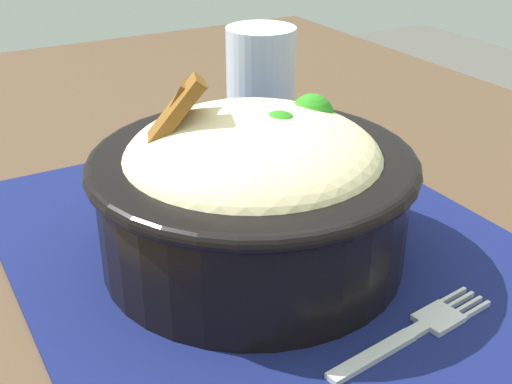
% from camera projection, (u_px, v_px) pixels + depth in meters
% --- Properties ---
extents(table, '(1.34, 0.92, 0.75)m').
position_uv_depth(table, '(259.00, 335.00, 0.49)').
color(table, '#4C3826').
rests_on(table, ground_plane).
extents(placemat, '(0.46, 0.34, 0.00)m').
position_uv_depth(placemat, '(282.00, 263.00, 0.46)').
color(placemat, '#11194C').
rests_on(placemat, table).
extents(bowl, '(0.22, 0.22, 0.13)m').
position_uv_depth(bowl, '(256.00, 186.00, 0.45)').
color(bowl, black).
rests_on(bowl, placemat).
extents(fork, '(0.03, 0.13, 0.00)m').
position_uv_depth(fork, '(417.00, 330.00, 0.39)').
color(fork, '#B8B8B8').
rests_on(fork, placemat).
extents(drinking_glass, '(0.07, 0.07, 0.11)m').
position_uv_depth(drinking_glass, '(261.00, 88.00, 0.67)').
color(drinking_glass, silver).
rests_on(drinking_glass, table).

